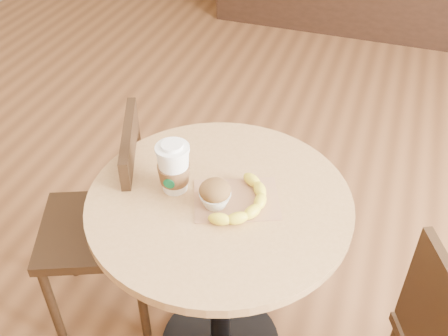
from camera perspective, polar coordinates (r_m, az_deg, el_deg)
name	(u,v)px	position (r m, az deg, el deg)	size (l,w,h in m)	color
cafe_table	(220,245)	(1.63, -0.46, -8.34)	(0.76, 0.76, 0.75)	black
chair_left	(109,219)	(1.88, -12.43, -5.49)	(0.49, 0.49, 0.85)	black
kraft_bag	(236,199)	(1.49, 1.37, -3.43)	(0.24, 0.18, 0.00)	#A2714E
coffee_cup	(174,169)	(1.49, -5.49, -0.11)	(0.10, 0.10, 0.16)	white
muffin	(215,194)	(1.45, -0.99, -2.82)	(0.09, 0.09, 0.08)	silver
banana	(245,201)	(1.46, 2.26, -3.57)	(0.15, 0.25, 0.03)	yellow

